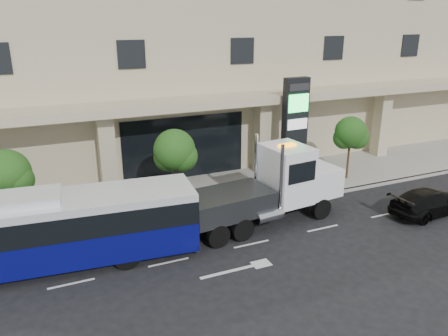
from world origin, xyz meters
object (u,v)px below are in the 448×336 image
(city_bus, at_px, (33,232))
(black_sedan, at_px, (430,202))
(tow_truck, at_px, (272,188))
(signage_pylon, at_px, (295,129))

(city_bus, bearing_deg, black_sedan, -2.13)
(tow_truck, distance_m, black_sedan, 8.69)
(city_bus, relative_size, signage_pylon, 2.09)
(tow_truck, bearing_deg, black_sedan, -23.49)
(signage_pylon, bearing_deg, black_sedan, -63.01)
(city_bus, bearing_deg, signage_pylon, 22.34)
(signage_pylon, bearing_deg, city_bus, -165.20)
(tow_truck, relative_size, signage_pylon, 1.51)
(city_bus, xyz_separation_m, signage_pylon, (15.33, 4.67, 1.71))
(tow_truck, bearing_deg, city_bus, 174.66)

